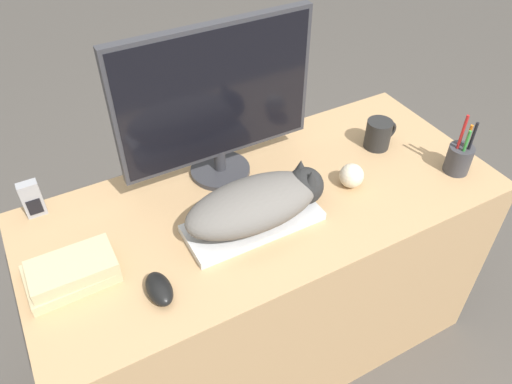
% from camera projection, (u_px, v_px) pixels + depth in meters
% --- Properties ---
extents(desk, '(1.42, 0.63, 0.73)m').
position_uv_depth(desk, '(265.00, 278.00, 1.72)').
color(desk, tan).
rests_on(desk, ground_plane).
extents(keyboard, '(0.38, 0.16, 0.02)m').
position_uv_depth(keyboard, '(253.00, 222.00, 1.39)').
color(keyboard, silver).
rests_on(keyboard, desk).
extents(cat, '(0.42, 0.19, 0.13)m').
position_uv_depth(cat, '(261.00, 201.00, 1.35)').
color(cat, '#66605B').
rests_on(cat, keyboard).
extents(monitor, '(0.59, 0.19, 0.48)m').
position_uv_depth(monitor, '(216.00, 100.00, 1.39)').
color(monitor, '#333338').
rests_on(monitor, desk).
extents(computer_mouse, '(0.06, 0.11, 0.04)m').
position_uv_depth(computer_mouse, '(159.00, 289.00, 1.21)').
color(computer_mouse, black).
rests_on(computer_mouse, desk).
extents(coffee_mug, '(0.12, 0.08, 0.10)m').
position_uv_depth(coffee_mug, '(379.00, 134.00, 1.64)').
color(coffee_mug, black).
rests_on(coffee_mug, desk).
extents(pen_cup, '(0.08, 0.08, 0.21)m').
position_uv_depth(pen_cup, '(459.00, 158.00, 1.54)').
color(pen_cup, '#38383D').
rests_on(pen_cup, desk).
extents(baseball, '(0.07, 0.07, 0.07)m').
position_uv_depth(baseball, '(352.00, 176.00, 1.50)').
color(baseball, beige).
rests_on(baseball, desk).
extents(phone, '(0.05, 0.03, 0.11)m').
position_uv_depth(phone, '(32.00, 199.00, 1.39)').
color(phone, '#99999E').
rests_on(phone, desk).
extents(book_stack, '(0.22, 0.16, 0.06)m').
position_uv_depth(book_stack, '(72.00, 271.00, 1.24)').
color(book_stack, '#C6B284').
rests_on(book_stack, desk).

